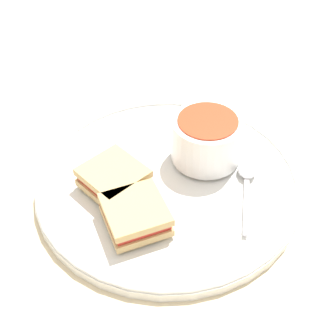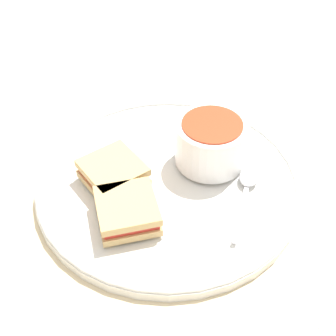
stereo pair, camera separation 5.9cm
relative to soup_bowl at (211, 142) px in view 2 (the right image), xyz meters
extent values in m
plane|color=beige|center=(0.06, -0.02, -0.05)|extent=(2.40, 2.40, 0.00)
cylinder|color=white|center=(0.06, -0.02, -0.04)|extent=(0.34, 0.34, 0.01)
torus|color=white|center=(0.06, -0.02, -0.03)|extent=(0.34, 0.34, 0.01)
cylinder|color=white|center=(0.00, 0.00, -0.03)|extent=(0.05, 0.05, 0.01)
cylinder|color=white|center=(0.00, 0.00, 0.00)|extent=(0.09, 0.09, 0.06)
cylinder|color=red|center=(0.00, 0.00, 0.03)|extent=(0.08, 0.08, 0.01)
cube|color=silver|center=(0.04, 0.09, -0.03)|extent=(0.09, 0.05, 0.00)
ellipsoid|color=silver|center=(-0.01, 0.06, -0.03)|extent=(0.04, 0.04, 0.01)
cube|color=tan|center=(0.11, -0.06, -0.03)|extent=(0.08, 0.08, 0.01)
cube|color=#B72D23|center=(0.11, -0.06, -0.02)|extent=(0.07, 0.07, 0.01)
cube|color=tan|center=(0.11, -0.06, -0.01)|extent=(0.08, 0.08, 0.01)
cube|color=tan|center=(0.14, 0.00, -0.03)|extent=(0.10, 0.10, 0.01)
cube|color=#B72D23|center=(0.14, 0.00, -0.02)|extent=(0.09, 0.09, 0.01)
cube|color=tan|center=(0.14, 0.00, -0.01)|extent=(0.10, 0.10, 0.01)
camera|label=1|loc=(0.40, 0.24, 0.39)|focal=50.00mm
camera|label=2|loc=(0.36, 0.28, 0.39)|focal=50.00mm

